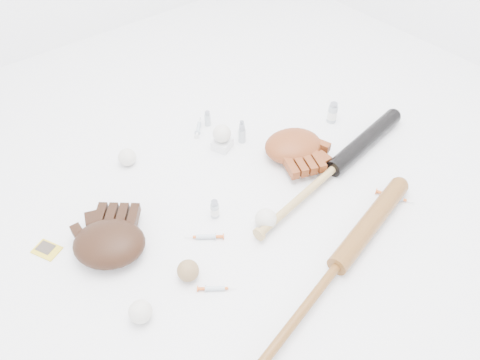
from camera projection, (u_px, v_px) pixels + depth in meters
bat_dark at (334, 168)px, 1.82m from camera, size 0.95×0.20×0.07m
bat_wood at (338, 265)px, 1.50m from camera, size 0.95×0.27×0.07m
glove_dark at (109, 243)px, 1.54m from camera, size 0.40×0.40×0.10m
glove_tan at (293, 146)px, 1.89m from camera, size 0.36×0.36×0.10m
trading_card at (47, 250)px, 1.58m from camera, size 0.10×0.11×0.00m
pedestal at (222, 144)px, 1.94m from camera, size 0.09×0.09×0.04m
baseball_on_pedestal at (222, 134)px, 1.90m from camera, size 0.07×0.07×0.07m
baseball_left at (140, 312)px, 1.38m from camera, size 0.07×0.07×0.07m
baseball_upper at (127, 157)px, 1.86m from camera, size 0.07×0.07×0.07m
baseball_mid at (266, 219)px, 1.63m from camera, size 0.08×0.08×0.08m
baseball_aged at (188, 271)px, 1.48m from camera, size 0.07×0.07×0.07m
syringe_0 at (215, 288)px, 1.47m from camera, size 0.12×0.10×0.02m
syringe_1 at (206, 237)px, 1.61m from camera, size 0.13×0.11×0.02m
syringe_2 at (198, 128)px, 2.03m from camera, size 0.12×0.13×0.02m
syringe_3 at (394, 197)px, 1.75m from camera, size 0.09×0.15×0.02m
vial_0 at (208, 118)px, 2.04m from camera, size 0.03×0.03×0.07m
vial_1 at (242, 127)px, 2.01m from camera, size 0.02×0.02×0.06m
vial_2 at (242, 134)px, 1.96m from camera, size 0.03×0.03×0.08m
vial_3 at (333, 112)px, 2.05m from camera, size 0.04×0.04×0.10m
vial_4 at (215, 209)px, 1.66m from camera, size 0.03×0.03×0.08m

